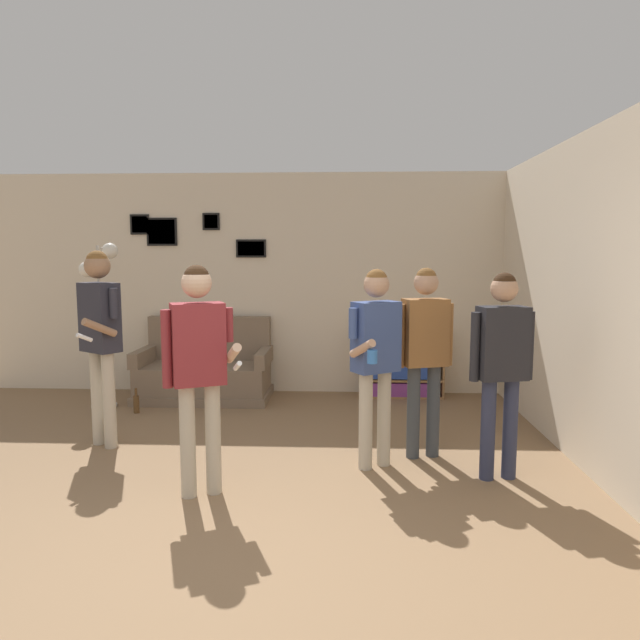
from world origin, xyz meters
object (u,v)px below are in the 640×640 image
person_spectator_far_right (502,355)px  bottle_on_floor (136,403)px  bookshelf (402,362)px  person_player_foreground_left (100,326)px  person_spectator_near_bookshelf (425,343)px  person_player_foreground_center (198,356)px  couch (205,373)px  person_watcher_holding_cup (376,348)px  floor_lamp (99,283)px

person_spectator_far_right → bottle_on_floor: 3.92m
bookshelf → person_player_foreground_left: size_ratio=0.56×
person_spectator_near_bookshelf → bottle_on_floor: size_ratio=5.92×
person_player_foreground_center → bottle_on_floor: person_player_foreground_center is taller
person_spectator_near_bookshelf → couch: bearing=141.1°
bookshelf → bottle_on_floor: bookshelf is taller
bookshelf → person_watcher_holding_cup: bearing=-100.8°
bookshelf → person_spectator_near_bookshelf: bearing=-90.7°
couch → person_player_foreground_left: size_ratio=0.89×
person_player_foreground_center → person_watcher_holding_cup: size_ratio=1.03×
bookshelf → person_watcher_holding_cup: (-0.45, -2.33, 0.55)m
bookshelf → bottle_on_floor: size_ratio=3.59×
floor_lamp → person_player_foreground_left: bearing=-66.5°
bookshelf → person_spectator_far_right: bearing=-79.0°
person_player_foreground_left → person_watcher_holding_cup: bearing=-9.6°
floor_lamp → person_spectator_far_right: (3.90, -1.88, -0.43)m
couch → floor_lamp: bearing=-156.5°
person_player_foreground_center → bottle_on_floor: (-1.24, 2.06, -0.90)m
couch → person_spectator_far_right: (2.86, -2.34, 0.66)m
bookshelf → floor_lamp: floor_lamp is taller
person_spectator_far_right → bookshelf: bearing=101.0°
person_player_foreground_center → person_spectator_near_bookshelf: person_player_foreground_center is taller
person_spectator_far_right → person_player_foreground_center: bearing=-169.7°
bottle_on_floor → floor_lamp: bearing=153.8°
person_watcher_holding_cup → person_player_foreground_left: bearing=170.4°
person_player_foreground_center → person_spectator_near_bookshelf: size_ratio=1.02×
floor_lamp → person_player_foreground_left: 1.43m
floor_lamp → person_player_foreground_center: size_ratio=1.12×
person_spectator_near_bookshelf → person_watcher_holding_cup: bearing=-148.6°
bookshelf → person_spectator_near_bookshelf: (-0.02, -2.08, 0.55)m
person_player_foreground_left → person_watcher_holding_cup: person_player_foreground_left is taller
person_spectator_near_bookshelf → bottle_on_floor: bearing=157.6°
person_watcher_holding_cup → person_spectator_far_right: (0.94, -0.20, -0.01)m
person_spectator_near_bookshelf → bottle_on_floor: 3.29m
couch → person_player_foreground_center: 2.90m
couch → bookshelf: couch is taller
floor_lamp → bottle_on_floor: (0.45, -0.22, -1.29)m
floor_lamp → bottle_on_floor: bearing=-26.2°
couch → person_watcher_holding_cup: size_ratio=0.97×
floor_lamp → person_watcher_holding_cup: 3.44m
couch → person_player_foreground_center: size_ratio=0.94×
person_spectator_far_right → couch: bearing=140.7°
couch → person_spectator_near_bookshelf: 3.08m
bookshelf → person_player_foreground_left: person_player_foreground_left is taller
bookshelf → person_player_foreground_center: 3.45m
couch → floor_lamp: size_ratio=0.85×
person_player_foreground_center → person_spectator_far_right: (2.21, 0.40, -0.05)m
person_spectator_far_right → bottle_on_floor: size_ratio=5.83×
couch → bottle_on_floor: bearing=-131.1°
person_watcher_holding_cup → person_spectator_near_bookshelf: (0.42, 0.26, 0.00)m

